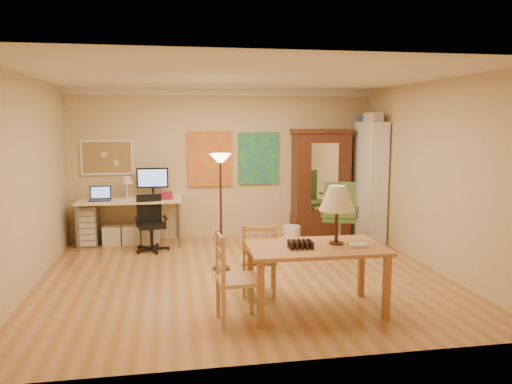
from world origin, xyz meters
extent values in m
plane|color=olive|center=(0.00, 0.00, 0.00)|extent=(5.50, 5.50, 0.00)
cube|color=white|center=(0.00, 2.46, 2.64)|extent=(5.50, 0.08, 0.12)
cube|color=#9C7449|center=(-2.05, 2.47, 1.50)|extent=(0.90, 0.04, 0.62)
cube|color=gold|center=(-0.25, 2.47, 1.45)|extent=(0.80, 0.04, 1.00)
cube|color=#22678B|center=(0.65, 2.47, 1.45)|extent=(0.75, 0.04, 0.95)
cube|color=olive|center=(0.61, -1.37, 0.73)|extent=(1.52, 0.93, 0.04)
cube|color=olive|center=(-0.08, -1.73, 0.36)|extent=(0.07, 0.07, 0.71)
cube|color=olive|center=(1.28, -1.76, 0.36)|extent=(0.07, 0.07, 0.71)
cube|color=olive|center=(-0.07, -0.97, 0.36)|extent=(0.07, 0.07, 0.71)
cube|color=olive|center=(1.30, -1.00, 0.36)|extent=(0.07, 0.07, 0.71)
cylinder|color=black|center=(0.86, -1.32, 0.76)|extent=(0.16, 0.16, 0.02)
cylinder|color=black|center=(0.86, -1.32, 0.95)|extent=(0.04, 0.04, 0.40)
cone|color=beige|center=(0.86, -1.32, 1.27)|extent=(0.40, 0.40, 0.28)
cube|color=beige|center=(1.05, -1.48, 0.77)|extent=(0.20, 0.15, 0.03)
cube|color=black|center=(0.41, -1.43, 0.79)|extent=(0.29, 0.23, 0.08)
cube|color=#A2724A|center=(0.08, -0.70, 0.43)|extent=(0.47, 0.46, 0.04)
cube|color=#A2724A|center=(0.29, -0.56, 0.20)|extent=(0.04, 0.04, 0.41)
cube|color=#A2724A|center=(-0.07, -0.51, 0.20)|extent=(0.04, 0.04, 0.41)
cube|color=#A2724A|center=(0.24, -0.90, 0.20)|extent=(0.04, 0.04, 0.41)
cube|color=#A2724A|center=(-0.12, -0.84, 0.20)|extent=(0.04, 0.04, 0.41)
cube|color=#A2724A|center=(0.24, -0.90, 0.66)|extent=(0.04, 0.04, 0.47)
cube|color=#A2724A|center=(-0.12, -0.84, 0.66)|extent=(0.04, 0.04, 0.47)
cube|color=#A2724A|center=(0.06, -0.87, 0.71)|extent=(0.36, 0.08, 0.05)
cube|color=#A2724A|center=(-0.29, -1.54, 0.46)|extent=(0.45, 0.47, 0.04)
cube|color=#A2724A|center=(-0.10, -1.72, 0.22)|extent=(0.04, 0.04, 0.44)
cube|color=#A2724A|center=(-0.11, -1.33, 0.22)|extent=(0.04, 0.04, 0.44)
cube|color=#A2724A|center=(-0.47, -1.74, 0.22)|extent=(0.04, 0.04, 0.44)
cube|color=#A2724A|center=(-0.48, -1.35, 0.22)|extent=(0.04, 0.04, 0.44)
cube|color=#A2724A|center=(-0.47, -1.74, 0.72)|extent=(0.04, 0.04, 0.52)
cube|color=#A2724A|center=(-0.48, -1.35, 0.72)|extent=(0.04, 0.04, 0.52)
cube|color=#A2724A|center=(-0.48, -1.55, 0.77)|extent=(0.05, 0.39, 0.05)
cylinder|color=#3F2219|center=(-0.27, 0.41, 0.01)|extent=(0.25, 0.25, 0.03)
cylinder|color=#3F2219|center=(-0.27, 0.41, 0.81)|extent=(0.03, 0.03, 1.58)
cone|color=#FFE0A5|center=(-0.27, 0.41, 1.61)|extent=(0.30, 0.30, 0.13)
cube|color=beige|center=(-1.66, 2.12, 0.78)|extent=(1.75, 0.76, 0.03)
cylinder|color=slate|center=(-2.48, 1.79, 0.38)|extent=(0.04, 0.04, 0.76)
cylinder|color=slate|center=(-0.84, 1.79, 0.38)|extent=(0.04, 0.04, 0.76)
cylinder|color=slate|center=(-2.48, 2.45, 0.38)|extent=(0.04, 0.04, 0.76)
cylinder|color=slate|center=(-0.84, 2.45, 0.38)|extent=(0.04, 0.04, 0.76)
cube|color=black|center=(-2.15, 2.07, 0.81)|extent=(0.35, 0.24, 0.02)
cube|color=black|center=(-2.15, 2.24, 0.92)|extent=(0.35, 0.06, 0.23)
cube|color=black|center=(-1.27, 2.28, 1.15)|extent=(0.55, 0.04, 0.35)
cone|color=beige|center=(-1.71, 2.23, 1.12)|extent=(0.22, 0.22, 0.13)
cube|color=beige|center=(-1.82, 1.96, 0.80)|extent=(0.27, 0.35, 0.01)
cube|color=maroon|center=(-1.06, 2.07, 0.86)|extent=(0.24, 0.17, 0.13)
cube|color=white|center=(-1.98, 2.17, 0.16)|extent=(0.31, 0.26, 0.33)
cube|color=white|center=(-1.66, 2.17, 0.16)|extent=(0.31, 0.26, 0.33)
cube|color=silver|center=(-1.33, 2.17, 0.16)|extent=(0.31, 0.26, 0.33)
cylinder|color=black|center=(-1.29, 1.63, 0.22)|extent=(0.05, 0.05, 0.36)
cube|color=black|center=(-1.29, 1.63, 0.43)|extent=(0.50, 0.48, 0.06)
cube|color=black|center=(-1.33, 1.82, 0.69)|extent=(0.41, 0.12, 0.46)
cube|color=black|center=(-1.52, 1.58, 0.55)|extent=(0.08, 0.27, 0.03)
cube|color=black|center=(-1.07, 1.67, 0.55)|extent=(0.08, 0.27, 0.03)
cylinder|color=slate|center=(1.79, 1.22, 0.28)|extent=(0.07, 0.07, 0.45)
cube|color=#365928|center=(1.79, 1.22, 0.54)|extent=(0.68, 0.67, 0.08)
cube|color=#365928|center=(1.70, 0.99, 0.87)|extent=(0.50, 0.23, 0.58)
cube|color=slate|center=(2.06, 1.12, 0.69)|extent=(0.16, 0.33, 0.03)
cube|color=slate|center=(1.52, 1.32, 0.69)|extent=(0.16, 0.33, 0.03)
cube|color=slate|center=(-2.39, 2.21, 0.35)|extent=(0.35, 0.40, 0.70)
cube|color=silver|center=(-2.39, 2.00, 0.35)|extent=(0.30, 0.02, 0.60)
cube|color=#3D1D10|center=(1.77, 2.24, 0.96)|extent=(1.01, 0.46, 1.92)
cube|color=#3D1D10|center=(1.77, 2.24, 0.20)|extent=(1.04, 0.49, 0.38)
cube|color=white|center=(1.77, 2.01, 1.14)|extent=(0.50, 0.01, 1.19)
cube|color=#3D1D10|center=(1.77, 2.24, 1.95)|extent=(1.08, 0.51, 0.07)
cube|color=white|center=(2.55, 1.80, 1.06)|extent=(0.32, 0.85, 2.12)
cube|color=#993333|center=(2.51, 1.64, 0.51)|extent=(0.19, 0.42, 0.25)
cube|color=#334C99|center=(2.51, 2.01, 1.76)|extent=(0.19, 0.30, 0.21)
cylinder|color=silver|center=(1.05, 1.50, 0.18)|extent=(0.29, 0.29, 0.37)
camera|label=1|loc=(-0.97, -6.57, 2.11)|focal=35.00mm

